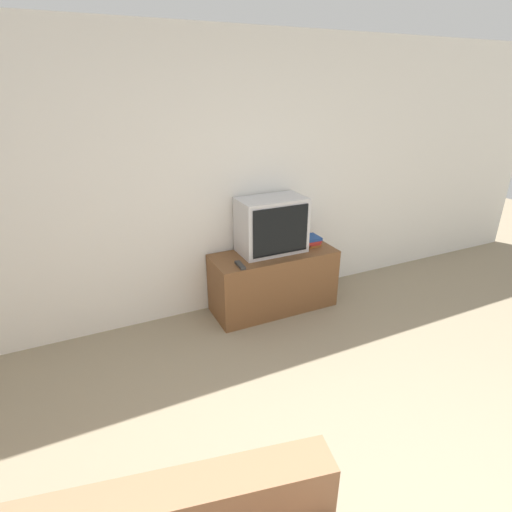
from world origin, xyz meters
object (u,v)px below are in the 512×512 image
Objects in this scene: tv_stand at (273,281)px; book_stack at (311,241)px; television at (272,225)px; remote_on_stand at (240,265)px.

book_stack is (0.44, 0.02, 0.35)m from tv_stand.
television is 0.54m from remote_on_stand.
book_stack is 0.89m from remote_on_stand.
remote_on_stand is (-0.43, -0.21, -0.26)m from television.
tv_stand is at bearing 19.36° from remote_on_stand.
remote_on_stand is at bearing -168.72° from book_stack.
book_stack is at bearing -4.54° from television.
remote_on_stand is (-0.43, -0.15, 0.32)m from tv_stand.
tv_stand is 6.23× the size of book_stack.
television is 0.50m from book_stack.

